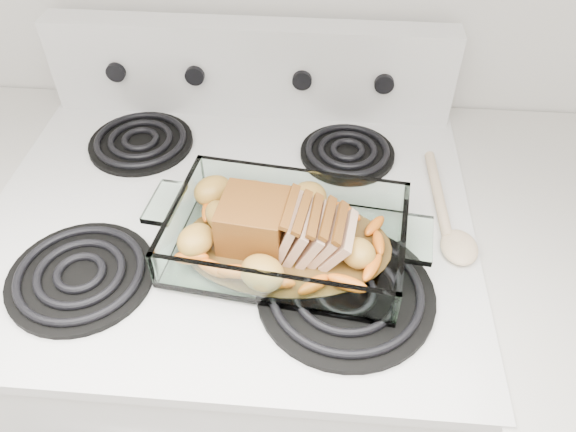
# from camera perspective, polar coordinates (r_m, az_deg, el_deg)

# --- Properties ---
(electric_range) EXTENTS (0.78, 0.70, 1.12)m
(electric_range) POSITION_cam_1_polar(r_m,az_deg,el_deg) (1.27, -4.43, -14.28)
(electric_range) COLOR silver
(electric_range) RESTS_ON ground
(counter_right) EXTENTS (0.58, 0.68, 0.93)m
(counter_right) POSITION_cam_1_polar(r_m,az_deg,el_deg) (1.38, 25.30, -15.34)
(counter_right) COLOR silver
(counter_right) RESTS_ON ground
(baking_dish) EXTENTS (0.34, 0.22, 0.07)m
(baking_dish) POSITION_cam_1_polar(r_m,az_deg,el_deg) (0.83, -0.12, -2.45)
(baking_dish) COLOR white
(baking_dish) RESTS_ON electric_range
(pork_roast) EXTENTS (0.19, 0.09, 0.08)m
(pork_roast) POSITION_cam_1_polar(r_m,az_deg,el_deg) (0.81, -1.45, -1.08)
(pork_roast) COLOR #965019
(pork_roast) RESTS_ON baking_dish
(roast_vegetables) EXTENTS (0.35, 0.19, 0.04)m
(roast_vegetables) POSITION_cam_1_polar(r_m,az_deg,el_deg) (0.85, -0.17, -0.28)
(roast_vegetables) COLOR orange
(roast_vegetables) RESTS_ON baking_dish
(wooden_spoon) EXTENTS (0.06, 0.26, 0.02)m
(wooden_spoon) POSITION_cam_1_polar(r_m,az_deg,el_deg) (0.91, 16.08, -0.64)
(wooden_spoon) COLOR beige
(wooden_spoon) RESTS_ON electric_range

